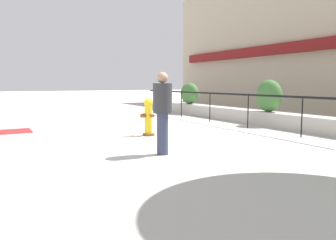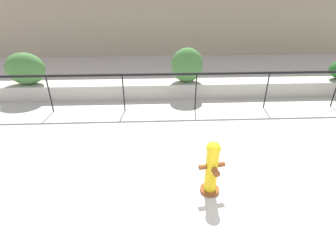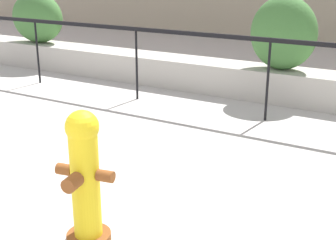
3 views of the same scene
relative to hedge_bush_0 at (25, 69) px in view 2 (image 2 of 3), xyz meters
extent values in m
cube|color=#B7B2A8|center=(5.34, 0.00, -0.76)|extent=(18.00, 0.70, 0.50)
cube|color=black|center=(5.34, -1.10, 0.11)|extent=(15.00, 0.05, 0.06)
cylinder|color=black|center=(1.05, -1.10, -0.44)|extent=(0.04, 0.04, 1.15)
cylinder|color=black|center=(3.20, -1.10, -0.44)|extent=(0.04, 0.04, 1.15)
cylinder|color=black|center=(5.34, -1.10, -0.44)|extent=(0.04, 0.04, 1.15)
cylinder|color=black|center=(7.48, -1.10, -0.44)|extent=(0.04, 0.04, 1.15)
cylinder|color=black|center=(9.63, -1.10, -0.44)|extent=(0.04, 0.04, 1.15)
ellipsoid|color=#427538|center=(0.00, 0.00, 0.00)|extent=(1.24, 0.70, 1.03)
ellipsoid|color=#427538|center=(5.18, 0.00, 0.05)|extent=(1.04, 0.70, 1.13)
cylinder|color=brown|center=(5.12, -4.67, -0.98)|extent=(0.41, 0.41, 0.06)
cylinder|color=gold|center=(5.12, -4.67, -0.53)|extent=(0.26, 0.26, 0.85)
sphere|color=gold|center=(5.12, -4.67, -0.06)|extent=(0.25, 0.25, 0.25)
cylinder|color=brown|center=(5.15, -4.85, -0.43)|extent=(0.14, 0.16, 0.11)
cylinder|color=brown|center=(4.95, -4.70, -0.43)|extent=(0.14, 0.11, 0.09)
cylinder|color=brown|center=(5.29, -4.64, -0.43)|extent=(0.14, 0.11, 0.09)
camera|label=1|loc=(13.58, -8.68, 0.48)|focal=35.00mm
camera|label=2|loc=(4.18, -8.34, 2.45)|focal=28.00mm
camera|label=3|loc=(7.28, -7.13, 1.08)|focal=50.00mm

